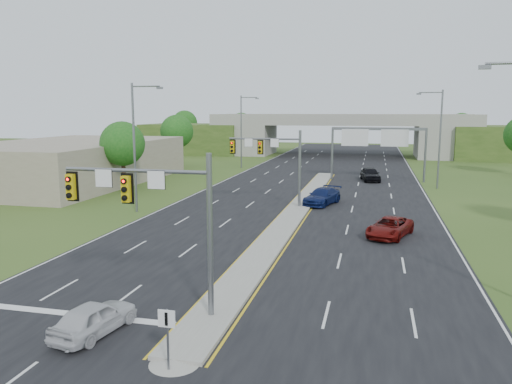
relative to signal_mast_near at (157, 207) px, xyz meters
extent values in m
plane|color=#334E1C|center=(2.26, 0.07, -4.73)|extent=(240.00, 240.00, 0.00)
cube|color=black|center=(2.26, 35.07, -4.72)|extent=(24.00, 160.00, 0.02)
cube|color=gray|center=(2.26, 23.07, -4.63)|extent=(2.00, 54.00, 0.16)
cone|color=gray|center=(2.26, -3.93, -4.63)|extent=(2.00, 2.00, 0.16)
cube|color=gold|center=(1.11, 23.07, -4.70)|extent=(0.12, 54.00, 0.01)
cube|color=gold|center=(3.41, 23.07, -4.70)|extent=(0.12, 54.00, 0.01)
cube|color=silver|center=(-9.54, 35.07, -4.70)|extent=(0.12, 160.00, 0.01)
cube|color=silver|center=(14.06, 35.07, -4.70)|extent=(0.12, 160.00, 0.01)
cube|color=silver|center=(-4.24, -0.93, -4.70)|extent=(10.50, 0.50, 0.01)
cylinder|color=slate|center=(2.26, 0.07, -1.23)|extent=(0.24, 0.24, 7.00)
cylinder|color=slate|center=(-0.99, 0.07, 1.47)|extent=(6.50, 0.16, 0.16)
cube|color=gold|center=(-1.31, -0.18, 0.72)|extent=(0.35, 0.25, 1.10)
cube|color=gold|center=(-3.91, -0.18, 0.72)|extent=(0.35, 0.25, 1.10)
cube|color=black|center=(-1.31, -0.04, 0.72)|extent=(0.55, 0.04, 1.30)
cube|color=black|center=(-3.91, -0.04, 0.72)|extent=(0.55, 0.04, 1.30)
sphere|color=#FF0C05|center=(-1.31, -0.31, 1.07)|extent=(0.20, 0.20, 0.20)
sphere|color=#FF0C05|center=(-3.91, -0.31, 1.07)|extent=(0.20, 0.20, 0.20)
cube|color=white|center=(-2.42, -0.03, 1.12)|extent=(0.75, 0.04, 0.75)
cube|color=white|center=(-0.01, -0.03, 1.12)|extent=(0.75, 0.04, 0.75)
cylinder|color=slate|center=(2.26, 25.07, -1.23)|extent=(0.24, 0.24, 7.00)
cylinder|color=slate|center=(-0.99, 25.07, 1.47)|extent=(6.50, 0.16, 0.16)
cube|color=gold|center=(-1.31, 24.82, 0.72)|extent=(0.35, 0.25, 1.10)
cube|color=gold|center=(-3.91, 24.82, 0.72)|extent=(0.35, 0.25, 1.10)
cube|color=black|center=(-1.31, 24.96, 0.72)|extent=(0.55, 0.04, 1.30)
cube|color=black|center=(-3.91, 24.96, 0.72)|extent=(0.55, 0.04, 1.30)
sphere|color=#FF0C05|center=(-1.31, 24.69, 1.07)|extent=(0.20, 0.20, 0.20)
sphere|color=#FF0C05|center=(-3.91, 24.69, 1.07)|extent=(0.20, 0.20, 0.20)
cube|color=white|center=(-2.42, 24.97, 1.12)|extent=(0.75, 0.04, 0.75)
cube|color=white|center=(-0.01, 24.97, 1.12)|extent=(0.75, 0.04, 0.75)
cylinder|color=slate|center=(2.26, -4.43, -3.63)|extent=(0.08, 0.08, 2.20)
cube|color=white|center=(2.26, -4.48, -2.83)|extent=(0.60, 0.04, 0.60)
cube|color=black|center=(2.26, -4.51, -2.83)|extent=(0.10, 0.02, 0.45)
cylinder|color=slate|center=(3.46, 45.07, -1.43)|extent=(0.28, 0.28, 6.60)
cylinder|color=slate|center=(14.76, 45.07, -1.43)|extent=(0.28, 0.28, 6.60)
cube|color=slate|center=(9.11, 45.07, 1.77)|extent=(11.50, 0.35, 0.35)
cube|color=#0D612A|center=(6.26, 44.87, 0.67)|extent=(3.20, 0.08, 2.00)
cube|color=#0D612A|center=(11.06, 44.87, 0.67)|extent=(3.20, 0.08, 2.00)
cube|color=silver|center=(6.26, 44.82, 0.67)|extent=(3.30, 0.03, 2.10)
cube|color=silver|center=(11.06, 44.82, 0.67)|extent=(3.30, 0.03, 2.10)
cube|color=gray|center=(-14.74, 80.07, -1.73)|extent=(6.00, 12.00, 6.00)
cube|color=gray|center=(19.26, 80.07, -1.73)|extent=(6.00, 12.00, 6.00)
cube|color=#334E1C|center=(-27.74, 80.07, -1.73)|extent=(20.00, 14.00, 6.00)
cube|color=#334E1C|center=(32.26, 80.07, -1.73)|extent=(20.00, 14.00, 6.00)
cube|color=gray|center=(2.26, 80.07, 1.87)|extent=(50.00, 12.00, 1.20)
cube|color=gray|center=(2.26, 74.27, 2.92)|extent=(50.00, 0.40, 0.90)
cube|color=gray|center=(2.26, 85.87, 2.92)|extent=(50.00, 0.40, 0.90)
cylinder|color=slate|center=(-11.24, 20.07, 0.77)|extent=(0.20, 0.20, 11.00)
cylinder|color=slate|center=(-9.99, 20.07, 5.97)|extent=(2.50, 0.12, 0.12)
cube|color=slate|center=(-8.74, 20.07, 5.82)|extent=(0.50, 0.25, 0.18)
cylinder|color=slate|center=(-11.24, 55.07, 0.77)|extent=(0.20, 0.20, 11.00)
cylinder|color=slate|center=(-9.99, 55.07, 5.97)|extent=(2.50, 0.12, 0.12)
cube|color=slate|center=(-8.74, 55.07, 5.82)|extent=(0.50, 0.25, 0.18)
cube|color=slate|center=(13.26, 5.07, 5.82)|extent=(0.50, 0.25, 0.18)
cylinder|color=slate|center=(15.76, 40.07, 0.77)|extent=(0.20, 0.20, 11.00)
cylinder|color=slate|center=(14.51, 40.07, 5.97)|extent=(2.50, 0.12, 0.12)
cube|color=slate|center=(13.26, 40.07, 5.82)|extent=(0.50, 0.25, 0.18)
cylinder|color=#382316|center=(-17.74, 30.07, -2.73)|extent=(0.44, 0.44, 4.00)
sphere|color=#174E14|center=(-17.74, 30.07, 0.47)|extent=(4.80, 4.80, 4.80)
cylinder|color=#382316|center=(-21.74, 55.07, -2.60)|extent=(0.44, 0.44, 4.25)
sphere|color=#174E14|center=(-21.74, 55.07, 0.80)|extent=(5.20, 5.20, 5.20)
cylinder|color=#382316|center=(-35.74, 94.07, -2.48)|extent=(0.44, 0.44, 4.50)
sphere|color=#174E14|center=(-35.74, 94.07, 1.12)|extent=(6.00, 6.00, 6.00)
cylinder|color=#382316|center=(-21.74, 94.07, -2.60)|extent=(0.44, 0.44, 4.25)
sphere|color=#174E14|center=(-21.74, 94.07, 0.80)|extent=(5.60, 5.60, 5.60)
cylinder|color=#382316|center=(26.26, 94.07, -2.60)|extent=(0.44, 0.44, 4.25)
sphere|color=#174E14|center=(26.26, 94.07, 0.80)|extent=(5.60, 5.60, 5.60)
cube|color=gray|center=(-27.74, 35.07, -2.23)|extent=(18.00, 30.00, 5.00)
imported|color=silver|center=(-1.69, -2.44, -4.04)|extent=(2.20, 4.11, 1.33)
imported|color=#5F0C09|center=(9.95, 16.13, -4.03)|extent=(3.71, 5.29, 1.34)
imported|color=#0B1746|center=(4.11, 27.24, -3.94)|extent=(3.61, 5.65, 1.52)
imported|color=black|center=(8.30, 44.73, -3.85)|extent=(2.90, 5.29, 1.71)
camera|label=1|loc=(8.74, -18.90, 3.93)|focal=35.00mm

